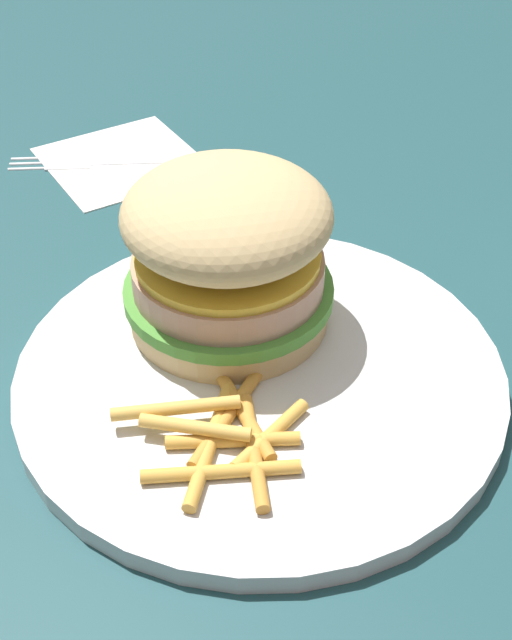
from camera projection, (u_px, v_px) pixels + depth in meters
name	position (u px, v px, depth m)	size (l,w,h in m)	color
ground_plane	(269.00, 380.00, 0.48)	(1.60, 1.60, 0.00)	#1E474C
plate	(256.00, 370.00, 0.48)	(0.27, 0.27, 0.01)	silver
sandwich	(234.00, 248.00, 0.47)	(0.12, 0.12, 0.09)	tan
fries_pile	(226.00, 432.00, 0.43)	(0.10, 0.10, 0.01)	gold
napkin	(122.00, 160.00, 0.67)	(0.11, 0.11, 0.00)	white
fork	(120.00, 157.00, 0.67)	(0.16, 0.09, 0.00)	silver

